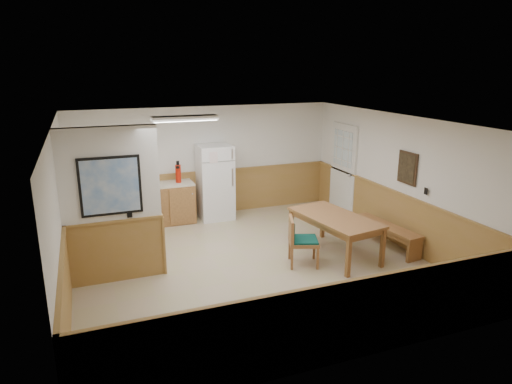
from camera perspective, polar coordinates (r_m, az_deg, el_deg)
name	(u,v)px	position (r m, az deg, el deg)	size (l,w,h in m)	color
ground	(251,263)	(8.17, -0.61, -8.87)	(6.00, 6.00, 0.00)	tan
ceiling	(251,121)	(7.48, -0.66, 8.83)	(6.00, 6.00, 0.02)	silver
back_wall	(206,161)	(10.52, -6.32, 3.82)	(6.00, 0.02, 2.50)	white
right_wall	(397,180)	(9.18, 17.23, 1.45)	(0.02, 6.00, 2.50)	white
left_wall	(60,215)	(7.30, -23.32, -2.70)	(0.02, 6.00, 2.50)	white
wainscot_back	(207,193)	(10.67, -6.18, -0.15)	(6.00, 0.04, 1.00)	#A37541
wainscot_right	(393,217)	(9.37, 16.77, -3.01)	(0.04, 6.00, 1.00)	#A37541
wainscot_left	(67,262)	(7.56, -22.55, -8.10)	(0.04, 6.00, 1.00)	#A37541
partition_wall	(112,207)	(7.49, -17.55, -1.84)	(1.50, 0.20, 2.50)	white
kitchen_counter	(157,204)	(10.18, -12.32, -1.44)	(2.20, 0.61, 1.00)	#A46E3A
exterior_door	(343,170)	(10.71, 10.80, 2.77)	(0.07, 1.02, 2.15)	white
kitchen_window	(109,155)	(10.13, -17.94, 4.42)	(0.80, 0.04, 1.00)	white
wall_painting	(407,168)	(8.86, 18.39, 2.87)	(0.04, 0.50, 0.60)	#362415
fluorescent_fixture	(185,118)	(8.51, -8.88, 9.10)	(1.20, 0.30, 0.09)	white
refrigerator	(215,182)	(10.29, -5.14, 1.24)	(0.75, 0.72, 1.68)	white
dining_table	(335,221)	(8.38, 9.84, -3.60)	(1.16, 1.89, 0.75)	#A4653C
dining_bench	(386,230)	(9.07, 15.93, -4.61)	(0.51, 1.60, 0.45)	#A4653C
dining_chair	(298,238)	(7.97, 5.31, -5.72)	(0.82, 0.68, 0.85)	#A4653C
fire_extinguisher	(178,173)	(10.07, -9.70, 2.35)	(0.14, 0.14, 0.48)	#BB1B09
soap_bottle	(103,184)	(9.97, -18.55, 0.95)	(0.06, 0.06, 0.20)	green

